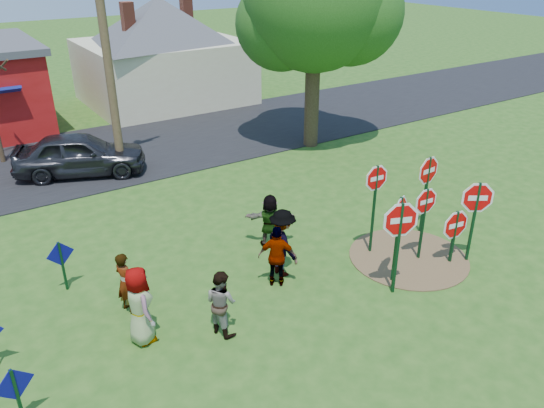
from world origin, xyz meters
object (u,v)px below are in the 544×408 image
at_px(suv, 80,154).
at_px(stop_sign_a, 400,228).
at_px(stop_sign_c, 425,208).
at_px(person_b, 125,283).
at_px(leafy_tree, 318,7).
at_px(stop_sign_d, 428,176).
at_px(stop_sign_b, 376,187).
at_px(person_a, 139,305).
at_px(utility_pole, 104,32).

bearing_deg(suv, stop_sign_a, -137.47).
xyz_separation_m(stop_sign_a, stop_sign_c, (1.69, 0.73, -0.24)).
height_order(person_b, leafy_tree, leafy_tree).
distance_m(stop_sign_d, leafy_tree, 9.04).
bearing_deg(stop_sign_c, suv, 122.67).
bearing_deg(stop_sign_c, stop_sign_b, 134.93).
relative_size(stop_sign_c, stop_sign_d, 0.88).
relative_size(person_a, utility_pole, 0.18).
bearing_deg(stop_sign_d, stop_sign_b, 177.21).
bearing_deg(person_b, stop_sign_b, -118.18).
xyz_separation_m(suv, utility_pole, (1.25, -0.76, 4.27)).
bearing_deg(leafy_tree, stop_sign_d, -104.31).
relative_size(stop_sign_a, person_b, 1.69).
height_order(suv, leafy_tree, leafy_tree).
relative_size(stop_sign_b, stop_sign_d, 1.07).
xyz_separation_m(stop_sign_d, person_a, (-8.65, -0.12, -0.89)).
xyz_separation_m(person_b, suv, (1.37, 8.86, 0.06)).
xyz_separation_m(stop_sign_b, person_b, (-6.50, 1.10, -1.21)).
distance_m(stop_sign_c, utility_pole, 11.79).
bearing_deg(suv, stop_sign_d, -121.71).
xyz_separation_m(stop_sign_b, leafy_tree, (4.09, 8.01, 3.61)).
height_order(stop_sign_c, utility_pole, utility_pole).
height_order(stop_sign_d, suv, stop_sign_d).
height_order(stop_sign_b, person_b, stop_sign_b).
height_order(stop_sign_d, person_a, stop_sign_d).
bearing_deg(stop_sign_c, leafy_tree, 74.23).
bearing_deg(person_a, leafy_tree, -54.76).
bearing_deg(stop_sign_c, person_b, 168.14).
distance_m(stop_sign_b, stop_sign_d, 2.07).
relative_size(stop_sign_a, stop_sign_b, 0.95).
height_order(stop_sign_b, utility_pole, utility_pole).
xyz_separation_m(utility_pole, leafy_tree, (7.97, -1.20, 0.48)).
xyz_separation_m(stop_sign_c, suv, (-5.99, 10.95, -0.70)).
bearing_deg(utility_pole, person_a, -106.25).
xyz_separation_m(stop_sign_c, stop_sign_d, (1.20, 1.04, 0.25)).
relative_size(stop_sign_d, suv, 0.54).
bearing_deg(stop_sign_a, utility_pole, 127.10).
bearing_deg(suv, person_b, -166.45).
bearing_deg(stop_sign_d, utility_pole, 118.80).
distance_m(stop_sign_c, person_b, 7.69).
bearing_deg(person_a, stop_sign_d, -91.07).
height_order(stop_sign_c, person_a, stop_sign_c).
bearing_deg(person_b, stop_sign_d, -115.56).
distance_m(person_a, suv, 10.14).
bearing_deg(person_a, stop_sign_b, -91.26).
bearing_deg(stop_sign_d, person_b, 168.79).
relative_size(stop_sign_a, utility_pole, 0.27).
xyz_separation_m(person_a, person_b, (0.09, 1.17, -0.13)).
distance_m(utility_pole, leafy_tree, 8.08).
distance_m(stop_sign_d, person_b, 8.68).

